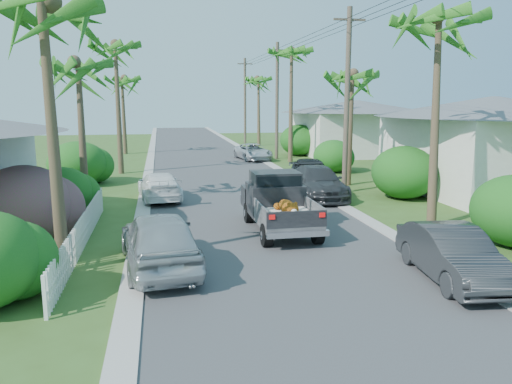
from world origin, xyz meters
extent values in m
plane|color=#37521F|center=(0.00, 0.00, 0.00)|extent=(120.00, 120.00, 0.00)
cube|color=#38383A|center=(0.00, 25.00, 0.01)|extent=(8.00, 100.00, 0.02)
cube|color=#A5A39E|center=(-4.30, 25.00, 0.03)|extent=(0.60, 100.00, 0.06)
cube|color=#A5A39E|center=(4.30, 25.00, 0.03)|extent=(0.60, 100.00, 0.06)
cylinder|color=black|center=(-0.27, 4.40, 0.38)|extent=(0.28, 0.76, 0.76)
cylinder|color=black|center=(1.43, 4.40, 0.38)|extent=(0.28, 0.76, 0.76)
cylinder|color=black|center=(-0.27, 7.65, 0.38)|extent=(0.28, 0.76, 0.76)
cylinder|color=black|center=(1.43, 7.65, 0.38)|extent=(0.28, 0.76, 0.76)
cube|color=slate|center=(0.58, 5.05, 0.62)|extent=(1.90, 2.40, 0.24)
cube|color=slate|center=(-0.34, 5.05, 1.00)|extent=(0.06, 2.40, 0.55)
cube|color=slate|center=(1.50, 5.05, 1.00)|extent=(0.06, 2.40, 0.55)
cube|color=black|center=(0.58, 3.88, 0.98)|extent=(1.92, 0.08, 0.52)
cube|color=silver|center=(0.58, 3.72, 0.55)|extent=(1.98, 0.18, 0.18)
cube|color=red|center=(-0.22, 3.83, 1.10)|extent=(0.18, 0.05, 0.14)
cube|color=red|center=(1.38, 3.83, 1.10)|extent=(0.18, 0.05, 0.14)
cube|color=black|center=(0.58, 6.90, 1.05)|extent=(1.94, 1.65, 1.10)
cube|color=black|center=(0.58, 6.90, 1.78)|extent=(1.70, 1.35, 0.55)
cube|color=black|center=(0.58, 6.23, 1.75)|extent=(1.60, 0.05, 0.45)
cube|color=black|center=(0.58, 8.15, 0.90)|extent=(1.94, 1.20, 0.80)
cube|color=white|center=(0.58, 5.05, 0.82)|extent=(1.70, 2.10, 0.16)
ellipsoid|color=orange|center=(0.58, 5.15, 1.12)|extent=(0.48, 1.25, 0.43)
sphere|color=orange|center=(0.58, 4.40, 1.20)|extent=(0.40, 0.40, 0.40)
ellipsoid|color=white|center=(0.58, 5.15, 1.02)|extent=(0.32, 0.86, 0.18)
imported|color=#2A2C2E|center=(3.82, 0.57, 0.69)|extent=(1.88, 4.32, 1.38)
imported|color=#2E3033|center=(3.84, 11.93, 0.73)|extent=(2.25, 5.13, 1.47)
imported|color=black|center=(4.46, 15.00, 0.77)|extent=(2.35, 4.68, 1.53)
imported|color=silver|center=(3.60, 27.57, 0.62)|extent=(2.67, 4.73, 1.25)
imported|color=#AEB1B5|center=(-3.60, 2.90, 0.81)|extent=(2.46, 4.96, 1.63)
imported|color=white|center=(-3.60, 12.83, 0.63)|extent=(2.23, 4.54, 1.27)
cone|color=brown|center=(-6.20, 3.00, 3.50)|extent=(0.36, 0.71, 7.01)
cone|color=brown|center=(-6.80, 12.00, 3.10)|extent=(0.36, 0.61, 6.21)
cone|color=brown|center=(-6.00, 22.00, 4.00)|extent=(0.36, 0.36, 8.00)
cone|color=brown|center=(-6.50, 34.00, 3.25)|extent=(0.36, 0.75, 6.51)
cone|color=brown|center=(6.30, 6.00, 3.75)|extent=(0.36, 0.73, 7.51)
cone|color=brown|center=(6.60, 15.00, 3.00)|extent=(0.36, 0.54, 6.01)
cone|color=brown|center=(6.20, 26.00, 4.10)|extent=(0.36, 0.36, 8.20)
cone|color=brown|center=(6.50, 40.00, 3.40)|extent=(0.36, 0.63, 6.81)
ellipsoid|color=#A6175E|center=(-7.80, 6.00, 1.30)|extent=(3.00, 3.30, 2.60)
ellipsoid|color=#164D16|center=(-7.40, 10.00, 1.00)|extent=(2.40, 2.64, 2.00)
ellipsoid|color=#164D16|center=(-8.00, 18.00, 1.20)|extent=(3.20, 3.52, 2.40)
ellipsoid|color=#164D16|center=(7.80, 11.00, 1.25)|extent=(3.00, 3.30, 2.50)
ellipsoid|color=#164D16|center=(7.50, 20.00, 1.05)|extent=(2.60, 2.86, 2.10)
ellipsoid|color=#164D16|center=(8.00, 30.00, 1.30)|extent=(3.20, 3.52, 2.60)
cube|color=white|center=(-6.00, 5.50, 0.50)|extent=(0.10, 11.00, 1.00)
cube|color=silver|center=(13.00, 12.00, 1.90)|extent=(8.00, 9.00, 3.80)
cone|color=#595B60|center=(13.00, 12.00, 4.30)|extent=(6.48, 6.48, 1.00)
cube|color=silver|center=(13.00, 30.00, 1.80)|extent=(9.00, 8.00, 3.60)
cone|color=#595B60|center=(13.00, 30.00, 4.10)|extent=(6.48, 6.48, 1.00)
cylinder|color=brown|center=(5.60, 13.00, 4.50)|extent=(0.26, 0.26, 9.00)
cube|color=brown|center=(5.60, 13.00, 8.40)|extent=(1.60, 0.10, 0.10)
cylinder|color=brown|center=(5.60, 28.00, 4.50)|extent=(0.26, 0.26, 9.00)
cube|color=brown|center=(5.60, 28.00, 8.40)|extent=(1.60, 0.10, 0.10)
cylinder|color=brown|center=(5.60, 43.00, 4.50)|extent=(0.26, 0.26, 9.00)
cube|color=brown|center=(5.60, 43.00, 8.40)|extent=(1.60, 0.10, 0.10)
camera|label=1|loc=(-3.48, -10.61, 4.61)|focal=35.00mm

